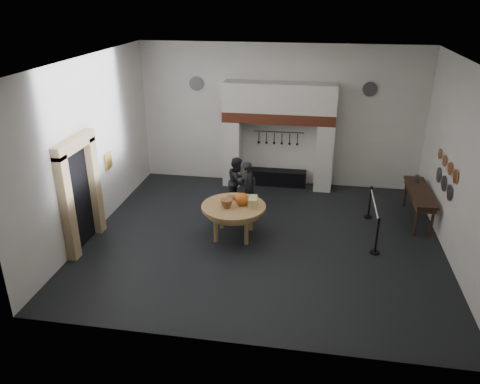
% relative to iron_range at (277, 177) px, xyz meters
% --- Properties ---
extents(floor, '(9.00, 8.00, 0.02)m').
position_rel_iron_range_xyz_m(floor, '(0.00, -3.72, -0.25)').
color(floor, black).
rests_on(floor, ground).
extents(ceiling, '(9.00, 8.00, 0.02)m').
position_rel_iron_range_xyz_m(ceiling, '(0.00, -3.72, 4.25)').
color(ceiling, silver).
rests_on(ceiling, wall_back).
extents(wall_back, '(9.00, 0.02, 4.50)m').
position_rel_iron_range_xyz_m(wall_back, '(0.00, 0.28, 2.00)').
color(wall_back, silver).
rests_on(wall_back, floor).
extents(wall_front, '(9.00, 0.02, 4.50)m').
position_rel_iron_range_xyz_m(wall_front, '(0.00, -7.72, 2.00)').
color(wall_front, silver).
rests_on(wall_front, floor).
extents(wall_left, '(0.02, 8.00, 4.50)m').
position_rel_iron_range_xyz_m(wall_left, '(-4.50, -3.72, 2.00)').
color(wall_left, silver).
rests_on(wall_left, floor).
extents(wall_right, '(0.02, 8.00, 4.50)m').
position_rel_iron_range_xyz_m(wall_right, '(4.50, -3.72, 2.00)').
color(wall_right, silver).
rests_on(wall_right, floor).
extents(chimney_pier_left, '(0.55, 0.70, 2.15)m').
position_rel_iron_range_xyz_m(chimney_pier_left, '(-1.48, -0.07, 0.82)').
color(chimney_pier_left, silver).
rests_on(chimney_pier_left, floor).
extents(chimney_pier_right, '(0.55, 0.70, 2.15)m').
position_rel_iron_range_xyz_m(chimney_pier_right, '(1.48, -0.07, 0.82)').
color(chimney_pier_right, silver).
rests_on(chimney_pier_right, floor).
extents(hearth_brick_band, '(3.50, 0.72, 0.32)m').
position_rel_iron_range_xyz_m(hearth_brick_band, '(0.00, -0.07, 2.06)').
color(hearth_brick_band, '#9E442B').
rests_on(hearth_brick_band, chimney_pier_left).
extents(chimney_hood, '(3.50, 0.70, 0.90)m').
position_rel_iron_range_xyz_m(chimney_hood, '(0.00, -0.07, 2.67)').
color(chimney_hood, silver).
rests_on(chimney_hood, hearth_brick_band).
extents(iron_range, '(1.90, 0.45, 0.50)m').
position_rel_iron_range_xyz_m(iron_range, '(0.00, 0.00, 0.00)').
color(iron_range, black).
rests_on(iron_range, floor).
extents(utensil_rail, '(1.60, 0.02, 0.02)m').
position_rel_iron_range_xyz_m(utensil_rail, '(0.00, 0.20, 1.50)').
color(utensil_rail, black).
rests_on(utensil_rail, wall_back).
extents(door_recess, '(0.04, 1.10, 2.50)m').
position_rel_iron_range_xyz_m(door_recess, '(-4.47, -4.72, 1.00)').
color(door_recess, black).
rests_on(door_recess, floor).
extents(door_jamb_near, '(0.22, 0.30, 2.60)m').
position_rel_iron_range_xyz_m(door_jamb_near, '(-4.38, -5.42, 1.05)').
color(door_jamb_near, tan).
rests_on(door_jamb_near, floor).
extents(door_jamb_far, '(0.22, 0.30, 2.60)m').
position_rel_iron_range_xyz_m(door_jamb_far, '(-4.38, -4.02, 1.05)').
color(door_jamb_far, tan).
rests_on(door_jamb_far, floor).
extents(door_lintel, '(0.22, 1.70, 0.30)m').
position_rel_iron_range_xyz_m(door_lintel, '(-4.38, -4.72, 2.40)').
color(door_lintel, tan).
rests_on(door_lintel, door_jamb_near).
extents(wall_plaque, '(0.05, 0.34, 0.44)m').
position_rel_iron_range_xyz_m(wall_plaque, '(-4.45, -2.92, 1.35)').
color(wall_plaque, gold).
rests_on(wall_plaque, wall_left).
extents(work_table, '(1.79, 1.79, 0.07)m').
position_rel_iron_range_xyz_m(work_table, '(-0.79, -3.70, 0.59)').
color(work_table, tan).
rests_on(work_table, floor).
extents(pumpkin, '(0.36, 0.36, 0.31)m').
position_rel_iron_range_xyz_m(pumpkin, '(-0.59, -3.60, 0.78)').
color(pumpkin, orange).
rests_on(pumpkin, work_table).
extents(cheese_block_big, '(0.22, 0.22, 0.24)m').
position_rel_iron_range_xyz_m(cheese_block_big, '(-0.29, -3.75, 0.74)').
color(cheese_block_big, '#D4D17F').
rests_on(cheese_block_big, work_table).
extents(cheese_block_small, '(0.18, 0.18, 0.20)m').
position_rel_iron_range_xyz_m(cheese_block_small, '(-0.31, -3.45, 0.72)').
color(cheese_block_small, '#D2CC7D').
rests_on(cheese_block_small, work_table).
extents(wicker_basket, '(0.35, 0.35, 0.22)m').
position_rel_iron_range_xyz_m(wicker_basket, '(-0.94, -3.85, 0.73)').
color(wicker_basket, brown).
rests_on(wicker_basket, work_table).
extents(bread_loaf, '(0.31, 0.18, 0.13)m').
position_rel_iron_range_xyz_m(bread_loaf, '(-0.89, -3.35, 0.69)').
color(bread_loaf, '#A16C39').
rests_on(bread_loaf, work_table).
extents(visitor_near, '(0.55, 0.65, 1.52)m').
position_rel_iron_range_xyz_m(visitor_near, '(-0.62, -2.16, 0.51)').
color(visitor_near, black).
rests_on(visitor_near, floor).
extents(visitor_far, '(0.63, 0.78, 1.49)m').
position_rel_iron_range_xyz_m(visitor_far, '(-1.02, -1.76, 0.49)').
color(visitor_far, black).
rests_on(visitor_far, floor).
extents(side_table, '(0.55, 2.20, 0.06)m').
position_rel_iron_range_xyz_m(side_table, '(4.10, -1.96, 0.62)').
color(side_table, '#382414').
rests_on(side_table, floor).
extents(pewter_jug, '(0.12, 0.12, 0.22)m').
position_rel_iron_range_xyz_m(pewter_jug, '(4.10, -1.36, 0.76)').
color(pewter_jug, '#47484C').
rests_on(pewter_jug, side_table).
extents(copper_pan_a, '(0.03, 0.34, 0.34)m').
position_rel_iron_range_xyz_m(copper_pan_a, '(4.46, -3.52, 1.70)').
color(copper_pan_a, '#C6662D').
rests_on(copper_pan_a, wall_right).
extents(copper_pan_b, '(0.03, 0.32, 0.32)m').
position_rel_iron_range_xyz_m(copper_pan_b, '(4.46, -2.97, 1.70)').
color(copper_pan_b, '#C6662D').
rests_on(copper_pan_b, wall_right).
extents(copper_pan_c, '(0.03, 0.30, 0.30)m').
position_rel_iron_range_xyz_m(copper_pan_c, '(4.46, -2.42, 1.70)').
color(copper_pan_c, '#C6662D').
rests_on(copper_pan_c, wall_right).
extents(copper_pan_d, '(0.03, 0.28, 0.28)m').
position_rel_iron_range_xyz_m(copper_pan_d, '(4.46, -1.87, 1.70)').
color(copper_pan_d, '#C6662D').
rests_on(copper_pan_d, wall_right).
extents(pewter_plate_left, '(0.03, 0.40, 0.40)m').
position_rel_iron_range_xyz_m(pewter_plate_left, '(4.46, -3.32, 1.20)').
color(pewter_plate_left, '#4C4C51').
rests_on(pewter_plate_left, wall_right).
extents(pewter_plate_mid, '(0.03, 0.40, 0.40)m').
position_rel_iron_range_xyz_m(pewter_plate_mid, '(4.46, -2.72, 1.20)').
color(pewter_plate_mid, '#4C4C51').
rests_on(pewter_plate_mid, wall_right).
extents(pewter_plate_right, '(0.03, 0.40, 0.40)m').
position_rel_iron_range_xyz_m(pewter_plate_right, '(4.46, -2.12, 1.20)').
color(pewter_plate_right, '#4C4C51').
rests_on(pewter_plate_right, wall_right).
extents(pewter_plate_back_left, '(0.44, 0.03, 0.44)m').
position_rel_iron_range_xyz_m(pewter_plate_back_left, '(-2.70, 0.24, 2.95)').
color(pewter_plate_back_left, '#4C4C51').
rests_on(pewter_plate_back_left, wall_back).
extents(pewter_plate_back_right, '(0.44, 0.03, 0.44)m').
position_rel_iron_range_xyz_m(pewter_plate_back_right, '(2.70, 0.24, 2.95)').
color(pewter_plate_back_right, '#4C4C51').
rests_on(pewter_plate_back_right, wall_back).
extents(barrier_post_near, '(0.05, 0.05, 0.90)m').
position_rel_iron_range_xyz_m(barrier_post_near, '(2.80, -4.00, 0.20)').
color(barrier_post_near, black).
rests_on(barrier_post_near, floor).
extents(barrier_post_far, '(0.05, 0.05, 0.90)m').
position_rel_iron_range_xyz_m(barrier_post_far, '(2.80, -2.00, 0.20)').
color(barrier_post_far, black).
rests_on(barrier_post_far, floor).
extents(barrier_rope, '(0.04, 2.00, 0.04)m').
position_rel_iron_range_xyz_m(barrier_rope, '(2.80, -3.00, 0.60)').
color(barrier_rope, white).
rests_on(barrier_rope, barrier_post_near).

